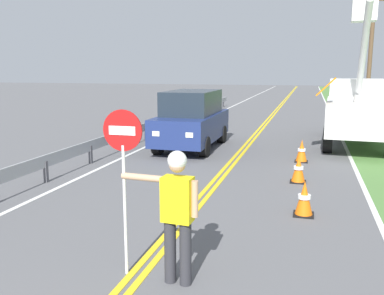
% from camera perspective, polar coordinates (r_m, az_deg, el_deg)
% --- Properties ---
extents(centerline_yellow_left, '(0.11, 110.00, 0.01)m').
position_cam_1_polar(centerline_yellow_left, '(20.63, 9.12, 2.52)').
color(centerline_yellow_left, yellow).
rests_on(centerline_yellow_left, ground).
extents(centerline_yellow_right, '(0.11, 110.00, 0.01)m').
position_cam_1_polar(centerline_yellow_right, '(20.61, 9.61, 2.50)').
color(centerline_yellow_right, yellow).
rests_on(centerline_yellow_right, ground).
extents(edge_line_right, '(0.12, 110.00, 0.01)m').
position_cam_1_polar(edge_line_right, '(20.54, 19.39, 2.02)').
color(edge_line_right, silver).
rests_on(edge_line_right, ground).
extents(edge_line_left, '(0.12, 110.00, 0.01)m').
position_cam_1_polar(edge_line_left, '(21.31, -0.31, 2.91)').
color(edge_line_left, silver).
rests_on(edge_line_left, ground).
extents(flagger_worker, '(1.09, 0.27, 1.83)m').
position_cam_1_polar(flagger_worker, '(5.54, -2.09, -8.39)').
color(flagger_worker, '#2D2D33').
rests_on(flagger_worker, ground).
extents(stop_sign_paddle, '(0.56, 0.04, 2.33)m').
position_cam_1_polar(stop_sign_paddle, '(5.69, -9.35, -1.10)').
color(stop_sign_paddle, silver).
rests_on(stop_sign_paddle, ground).
extents(utility_bucket_truck, '(2.97, 6.91, 5.48)m').
position_cam_1_polar(utility_bucket_truck, '(17.68, 21.70, 5.18)').
color(utility_bucket_truck, silver).
rests_on(utility_bucket_truck, ground).
extents(oncoming_suv_nearest, '(1.93, 4.61, 2.10)m').
position_cam_1_polar(oncoming_suv_nearest, '(15.26, 0.01, 3.85)').
color(oncoming_suv_nearest, navy).
rests_on(oncoming_suv_nearest, ground).
extents(utility_pole_mid, '(1.80, 0.28, 8.00)m').
position_cam_1_polar(utility_pole_mid, '(31.48, 23.20, 12.17)').
color(utility_pole_mid, brown).
rests_on(utility_pole_mid, ground).
extents(traffic_cone_lead, '(0.40, 0.40, 0.70)m').
position_cam_1_polar(traffic_cone_lead, '(8.59, 15.06, -6.79)').
color(traffic_cone_lead, orange).
rests_on(traffic_cone_lead, ground).
extents(traffic_cone_mid, '(0.40, 0.40, 0.70)m').
position_cam_1_polar(traffic_cone_mid, '(11.02, 14.33, -2.93)').
color(traffic_cone_mid, orange).
rests_on(traffic_cone_mid, ground).
extents(traffic_cone_tail, '(0.40, 0.40, 0.70)m').
position_cam_1_polar(traffic_cone_tail, '(13.48, 14.73, -0.51)').
color(traffic_cone_tail, orange).
rests_on(traffic_cone_tail, ground).
extents(guardrail_left_shoulder, '(0.10, 32.00, 0.71)m').
position_cam_1_polar(guardrail_left_shoulder, '(18.30, -4.98, 3.23)').
color(guardrail_left_shoulder, '#9EA0A3').
rests_on(guardrail_left_shoulder, ground).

